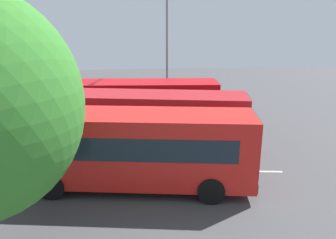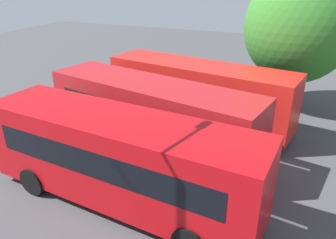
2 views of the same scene
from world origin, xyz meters
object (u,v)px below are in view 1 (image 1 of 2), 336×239
object	(u,v)px
bus_far_left	(135,147)
street_lamp	(167,44)
bus_center_right	(139,105)
bus_center_left	(152,121)
pedestrian	(244,122)

from	to	relation	value
bus_far_left	street_lamp	xyz separation A→B (m)	(2.50, 10.83, 3.31)
bus_far_left	bus_center_right	distance (m)	7.01
bus_center_right	bus_far_left	bearing A→B (deg)	-87.97
bus_far_left	bus_center_left	world-z (taller)	same
bus_far_left	bus_center_left	xyz separation A→B (m)	(0.92, 3.52, 0.00)
pedestrian	bus_center_right	bearing A→B (deg)	22.99
bus_center_right	bus_center_left	bearing A→B (deg)	-76.11
bus_center_left	bus_far_left	bearing A→B (deg)	-93.01
pedestrian	street_lamp	bearing A→B (deg)	-16.45
bus_center_left	street_lamp	size ratio (longest dim) A/B	1.10
bus_center_right	pedestrian	world-z (taller)	bus_center_right
bus_far_left	bus_center_left	size ratio (longest dim) A/B	1.00
bus_center_right	pedestrian	xyz separation A→B (m)	(6.03, -1.59, -0.79)
pedestrian	street_lamp	world-z (taller)	street_lamp
bus_far_left	street_lamp	distance (m)	11.60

